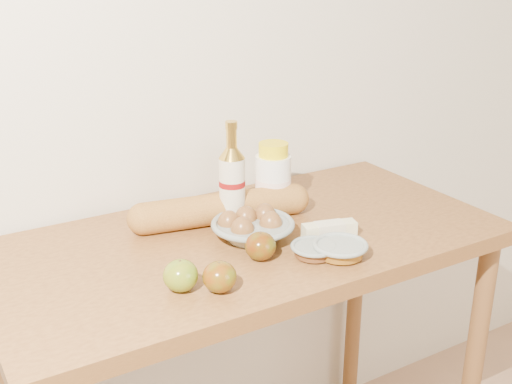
# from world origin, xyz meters

# --- Properties ---
(back_wall) EXTENTS (3.50, 0.02, 2.60)m
(back_wall) POSITION_xyz_m (0.00, 1.51, 1.30)
(back_wall) COLOR beige
(back_wall) RESTS_ON ground
(table) EXTENTS (1.20, 0.60, 0.90)m
(table) POSITION_xyz_m (0.00, 1.18, 0.78)
(table) COLOR #9B6532
(table) RESTS_ON ground
(bourbon_bottle) EXTENTS (0.08, 0.08, 0.26)m
(bourbon_bottle) POSITION_xyz_m (-0.00, 1.26, 1.01)
(bourbon_bottle) COLOR beige
(bourbon_bottle) RESTS_ON table
(cream_bottle) EXTENTS (0.10, 0.10, 0.18)m
(cream_bottle) POSITION_xyz_m (0.13, 1.28, 0.98)
(cream_bottle) COLOR white
(cream_bottle) RESTS_ON table
(egg_bowl) EXTENTS (0.21, 0.21, 0.07)m
(egg_bowl) POSITION_xyz_m (-0.00, 1.16, 0.93)
(egg_bowl) COLOR gray
(egg_bowl) RESTS_ON table
(baguette) EXTENTS (0.47, 0.16, 0.08)m
(baguette) POSITION_xyz_m (-0.02, 1.28, 0.94)
(baguette) COLOR #BD8239
(baguette) RESTS_ON table
(apple_yellowgreen) EXTENTS (0.07, 0.07, 0.06)m
(apple_yellowgreen) POSITION_xyz_m (-0.25, 1.03, 0.93)
(apple_yellowgreen) COLOR olive
(apple_yellowgreen) RESTS_ON table
(apple_redgreen_front) EXTENTS (0.07, 0.07, 0.06)m
(apple_redgreen_front) POSITION_xyz_m (-0.18, 0.98, 0.93)
(apple_redgreen_front) COLOR #931508
(apple_redgreen_front) RESTS_ON table
(apple_redgreen_right) EXTENTS (0.09, 0.09, 0.06)m
(apple_redgreen_right) POSITION_xyz_m (-0.04, 1.06, 0.93)
(apple_redgreen_right) COLOR maroon
(apple_redgreen_right) RESTS_ON table
(sugar_bowl) EXTENTS (0.14, 0.14, 0.03)m
(sugar_bowl) POSITION_xyz_m (0.07, 1.01, 0.92)
(sugar_bowl) COLOR gray
(sugar_bowl) RESTS_ON table
(syrup_bowl) EXTENTS (0.15, 0.15, 0.04)m
(syrup_bowl) POSITION_xyz_m (0.11, 0.98, 0.92)
(syrup_bowl) COLOR gray
(syrup_bowl) RESTS_ON table
(butter_stick) EXTENTS (0.13, 0.07, 0.04)m
(butter_stick) POSITION_xyz_m (0.16, 1.08, 0.92)
(butter_stick) COLOR beige
(butter_stick) RESTS_ON table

